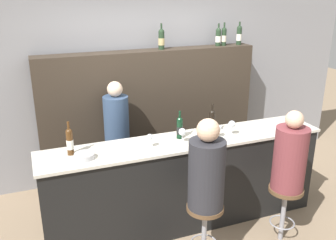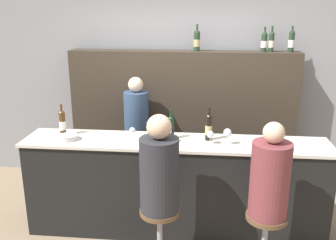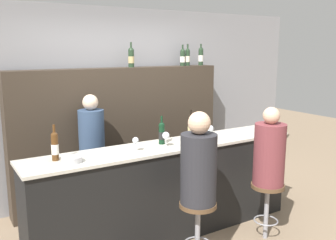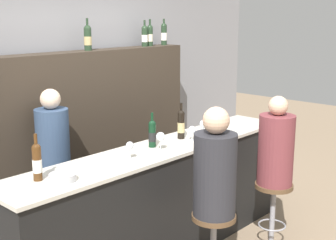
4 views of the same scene
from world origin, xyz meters
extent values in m
cube|color=gray|center=(0.00, 1.69, 1.30)|extent=(6.40, 0.05, 2.60)
cube|color=black|center=(0.00, 0.25, 0.50)|extent=(3.08, 0.51, 1.00)
cube|color=beige|center=(0.00, 0.25, 1.02)|extent=(3.12, 0.55, 0.03)
cube|color=#382D23|center=(0.00, 1.47, 0.90)|extent=(2.93, 0.28, 1.81)
cylinder|color=#4C2D14|center=(-1.20, 0.32, 1.15)|extent=(0.06, 0.06, 0.24)
cylinder|color=white|center=(-1.20, 0.32, 1.14)|extent=(0.07, 0.07, 0.09)
sphere|color=#4C2D14|center=(-1.20, 0.32, 1.27)|extent=(0.06, 0.06, 0.06)
cylinder|color=#4C2D14|center=(-1.20, 0.32, 1.33)|extent=(0.02, 0.02, 0.09)
cylinder|color=black|center=(-0.05, 0.32, 1.14)|extent=(0.07, 0.07, 0.21)
cylinder|color=black|center=(-0.05, 0.32, 1.13)|extent=(0.07, 0.07, 0.08)
sphere|color=black|center=(-0.05, 0.32, 1.24)|extent=(0.07, 0.07, 0.07)
cylinder|color=black|center=(-0.05, 0.32, 1.30)|extent=(0.02, 0.02, 0.09)
cylinder|color=black|center=(0.33, 0.32, 1.15)|extent=(0.07, 0.07, 0.24)
cylinder|color=tan|center=(0.33, 0.32, 1.14)|extent=(0.07, 0.07, 0.10)
sphere|color=black|center=(0.33, 0.32, 1.27)|extent=(0.07, 0.07, 0.07)
cylinder|color=black|center=(0.33, 0.32, 1.33)|extent=(0.02, 0.02, 0.09)
cylinder|color=#233823|center=(0.17, 1.47, 1.92)|extent=(0.08, 0.08, 0.22)
cylinder|color=tan|center=(0.17, 1.47, 1.91)|extent=(0.08, 0.08, 0.09)
sphere|color=#233823|center=(0.17, 1.47, 2.03)|extent=(0.08, 0.08, 0.08)
cylinder|color=#233823|center=(0.17, 1.47, 2.09)|extent=(0.02, 0.02, 0.09)
cylinder|color=#233823|center=(1.00, 1.47, 1.91)|extent=(0.07, 0.07, 0.21)
cylinder|color=white|center=(1.00, 1.47, 1.90)|extent=(0.07, 0.07, 0.08)
sphere|color=#233823|center=(1.00, 1.47, 2.01)|extent=(0.07, 0.07, 0.07)
cylinder|color=#233823|center=(1.00, 1.47, 2.07)|extent=(0.02, 0.02, 0.08)
cylinder|color=#233823|center=(1.08, 1.47, 1.91)|extent=(0.07, 0.07, 0.21)
cylinder|color=beige|center=(1.08, 1.47, 1.90)|extent=(0.07, 0.07, 0.09)
sphere|color=#233823|center=(1.08, 1.47, 2.02)|extent=(0.07, 0.07, 0.07)
cylinder|color=#233823|center=(1.08, 1.47, 2.08)|extent=(0.02, 0.02, 0.09)
cylinder|color=#233823|center=(1.32, 1.47, 1.92)|extent=(0.07, 0.07, 0.23)
cylinder|color=white|center=(1.32, 1.47, 1.91)|extent=(0.07, 0.07, 0.09)
sphere|color=#233823|center=(1.32, 1.47, 2.03)|extent=(0.07, 0.07, 0.07)
cylinder|color=#233823|center=(1.32, 1.47, 2.08)|extent=(0.02, 0.02, 0.07)
cylinder|color=silver|center=(-0.43, 0.20, 1.04)|extent=(0.07, 0.07, 0.00)
cylinder|color=silver|center=(-0.43, 0.20, 1.08)|extent=(0.01, 0.01, 0.08)
sphere|color=silver|center=(-0.43, 0.20, 1.15)|extent=(0.06, 0.06, 0.06)
cylinder|color=silver|center=(-0.07, 0.20, 1.04)|extent=(0.06, 0.06, 0.00)
cylinder|color=silver|center=(-0.07, 0.20, 1.08)|extent=(0.01, 0.01, 0.08)
sphere|color=silver|center=(-0.07, 0.20, 1.15)|extent=(0.08, 0.08, 0.08)
cylinder|color=silver|center=(0.35, 0.20, 1.04)|extent=(0.06, 0.06, 0.00)
cylinder|color=silver|center=(0.35, 0.20, 1.07)|extent=(0.01, 0.01, 0.06)
sphere|color=silver|center=(0.35, 0.20, 1.14)|extent=(0.07, 0.07, 0.07)
cylinder|color=silver|center=(0.52, 0.20, 1.04)|extent=(0.07, 0.07, 0.00)
cylinder|color=silver|center=(0.52, 0.20, 1.08)|extent=(0.01, 0.01, 0.09)
sphere|color=silver|center=(0.52, 0.20, 1.16)|extent=(0.08, 0.08, 0.08)
cylinder|color=#B7B7BC|center=(-1.09, 0.18, 1.06)|extent=(0.19, 0.19, 0.05)
cylinder|color=brown|center=(-0.08, -0.40, 0.60)|extent=(0.36, 0.36, 0.04)
cylinder|color=#28282D|center=(-0.08, -0.40, 0.96)|extent=(0.34, 0.34, 0.66)
sphere|color=#D8AD8C|center=(-0.08, -0.40, 1.39)|extent=(0.21, 0.21, 0.21)
cylinder|color=gray|center=(0.85, -0.40, 0.29)|extent=(0.05, 0.05, 0.58)
torus|color=gray|center=(0.85, -0.40, 0.20)|extent=(0.27, 0.27, 0.02)
cylinder|color=brown|center=(0.85, -0.40, 0.60)|extent=(0.36, 0.36, 0.04)
cylinder|color=brown|center=(0.85, -0.40, 0.95)|extent=(0.33, 0.33, 0.66)
sphere|color=#D8AD8C|center=(0.85, -0.40, 1.37)|extent=(0.18, 0.18, 0.18)
cylinder|color=#334766|center=(-0.55, 1.11, 0.67)|extent=(0.31, 0.31, 1.34)
sphere|color=beige|center=(-0.55, 1.11, 1.43)|extent=(0.18, 0.18, 0.18)
camera|label=1|loc=(-1.51, -3.12, 2.58)|focal=40.00mm
camera|label=2|loc=(0.28, -3.31, 2.34)|focal=40.00mm
camera|label=3|loc=(-2.08, -3.06, 2.06)|focal=40.00mm
camera|label=4|loc=(-2.87, -2.48, 2.19)|focal=50.00mm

